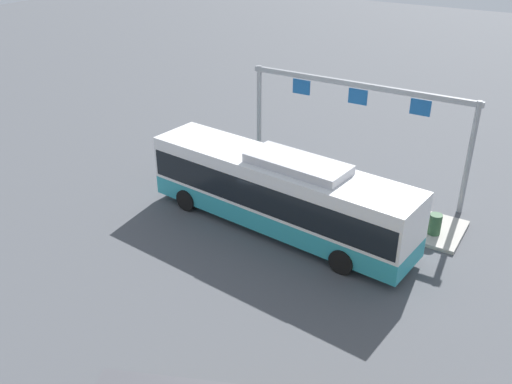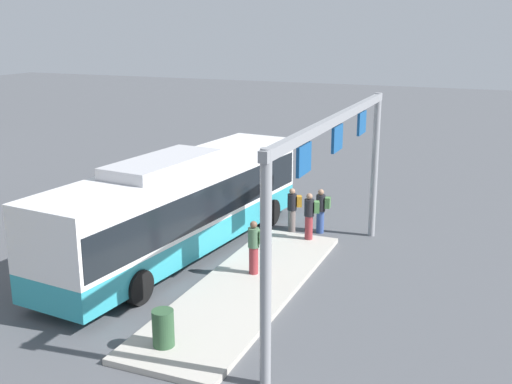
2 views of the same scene
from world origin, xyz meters
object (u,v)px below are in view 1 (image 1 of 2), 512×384
at_px(bus_main, 278,190).
at_px(person_waiting_mid, 268,162).
at_px(person_waiting_far, 331,184).
at_px(trash_bin, 435,224).
at_px(person_boarding, 248,160).
at_px(person_waiting_near, 241,168).

relative_size(bus_main, person_waiting_mid, 7.31).
bearing_deg(person_waiting_far, person_waiting_mid, -121.29).
height_order(bus_main, trash_bin, bus_main).
bearing_deg(person_boarding, person_waiting_far, 75.19).
xyz_separation_m(person_boarding, person_waiting_mid, (-1.24, 0.05, 0.16)).
bearing_deg(trash_bin, bus_main, 25.08).
distance_m(person_waiting_near, person_waiting_mid, 1.37).
bearing_deg(person_waiting_mid, person_waiting_near, -64.98).
bearing_deg(person_waiting_near, bus_main, 28.81).
bearing_deg(person_waiting_far, person_waiting_near, -107.35).
xyz_separation_m(person_waiting_mid, trash_bin, (-8.49, 0.90, -0.44)).
relative_size(person_waiting_near, trash_bin, 1.86).
relative_size(bus_main, trash_bin, 13.56).
bearing_deg(person_waiting_far, bus_main, -40.46).
distance_m(person_boarding, trash_bin, 9.78).
height_order(person_waiting_near, person_waiting_mid, person_waiting_mid).
xyz_separation_m(bus_main, person_waiting_mid, (2.60, -3.65, -0.76)).
relative_size(person_waiting_near, person_waiting_mid, 1.00).
xyz_separation_m(person_waiting_far, trash_bin, (-4.87, 0.31, -0.44)).
relative_size(person_waiting_mid, person_waiting_far, 1.00).
bearing_deg(person_boarding, trash_bin, 77.13).
relative_size(person_waiting_far, trash_bin, 1.86).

